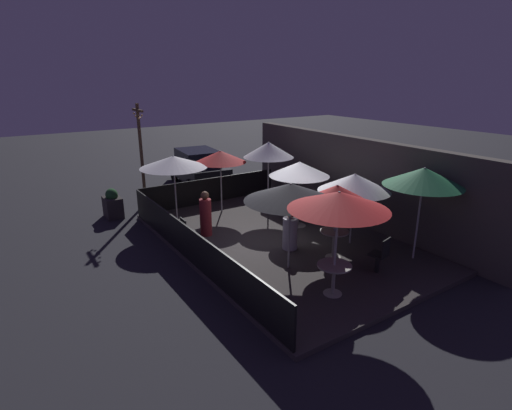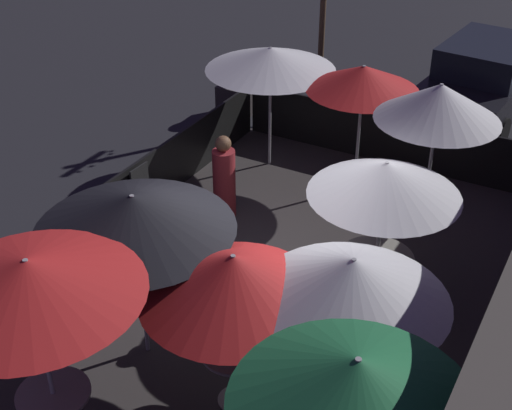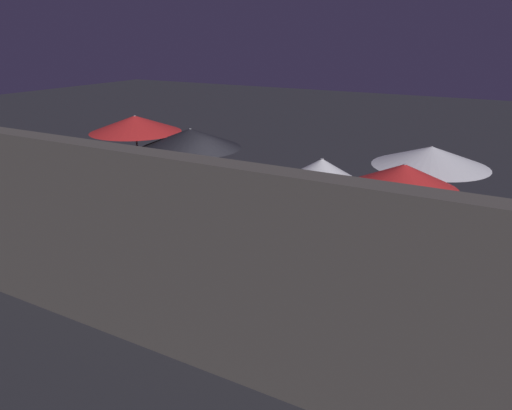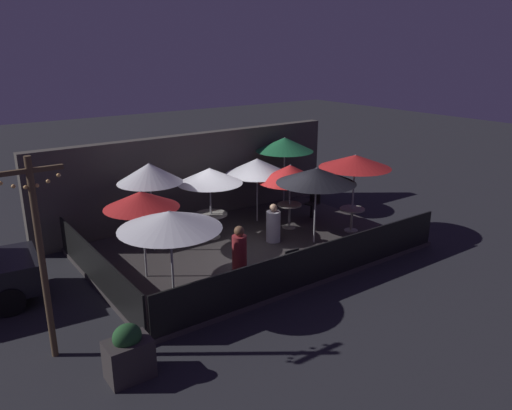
{
  "view_description": "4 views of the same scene",
  "coord_description": "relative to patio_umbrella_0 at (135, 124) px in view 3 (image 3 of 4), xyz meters",
  "views": [
    {
      "loc": [
        8.89,
        -6.64,
        4.76
      ],
      "look_at": [
        -0.96,
        -0.19,
        0.96
      ],
      "focal_mm": 28.0,
      "sensor_mm": 36.0,
      "label": 1
    },
    {
      "loc": [
        6.74,
        3.41,
        6.26
      ],
      "look_at": [
        -0.36,
        -0.51,
        1.24
      ],
      "focal_mm": 50.0,
      "sensor_mm": 36.0,
      "label": 2
    },
    {
      "loc": [
        -5.02,
        7.87,
        4.34
      ],
      "look_at": [
        -0.27,
        -0.48,
        1.01
      ],
      "focal_mm": 35.0,
      "sensor_mm": 36.0,
      "label": 3
    },
    {
      "loc": [
        -7.6,
        -10.88,
        5.57
      ],
      "look_at": [
        0.58,
        0.47,
        1.1
      ],
      "focal_mm": 35.0,
      "sensor_mm": 36.0,
      "label": 4
    }
  ],
  "objects": [
    {
      "name": "patron_0",
      "position": [
        -2.49,
        0.72,
        -1.69
      ],
      "size": [
        0.59,
        0.59,
        1.14
      ],
      "rotation": [
        0.0,
        0.0,
        5.59
      ],
      "color": "silver",
      "rests_on": "patio_deck"
    },
    {
      "name": "patio_umbrella_1",
      "position": [
        -1.38,
        1.33,
        -0.43
      ],
      "size": [
        1.98,
        1.98,
        2.02
      ],
      "color": "#B2B2B7",
      "rests_on": "patio_deck"
    },
    {
      "name": "patio_chair_1",
      "position": [
        -3.92,
        -1.73,
        -1.66
      ],
      "size": [
        0.41,
        0.41,
        0.96
      ],
      "rotation": [
        0.0,
        0.0,
        1.53
      ],
      "color": "black",
      "rests_on": "patio_deck"
    },
    {
      "name": "patio_umbrella_0",
      "position": [
        0.0,
        0.0,
        0.0
      ],
      "size": [
        2.15,
        2.15,
        2.38
      ],
      "color": "#B2B2B7",
      "rests_on": "patio_deck"
    },
    {
      "name": "patron_1",
      "position": [
        -4.69,
        -0.8,
        -1.55
      ],
      "size": [
        0.48,
        0.48,
        1.39
      ],
      "rotation": [
        0.0,
        0.0,
        5.8
      ],
      "color": "maroon",
      "rests_on": "patio_deck"
    },
    {
      "name": "patio_umbrella_4",
      "position": [
        -5.59,
        2.13,
        0.03
      ],
      "size": [
        1.76,
        1.76,
        2.48
      ],
      "color": "#B2B2B7",
      "rests_on": "patio_deck"
    },
    {
      "name": "dining_table_1",
      "position": [
        -1.38,
        1.33,
        -1.59
      ],
      "size": [
        0.76,
        0.76,
        0.77
      ],
      "color": "#9E998E",
      "rests_on": "patio_deck"
    },
    {
      "name": "patio_deck",
      "position": [
        -3.23,
        0.88,
        -2.25
      ],
      "size": [
        8.88,
        5.79,
        0.12
      ],
      "color": "#383333",
      "rests_on": "ground_plane"
    },
    {
      "name": "fence_front",
      "position": [
        -3.23,
        -1.97,
        -1.71
      ],
      "size": [
        8.68,
        0.05,
        0.95
      ],
      "color": "black",
      "rests_on": "patio_deck"
    },
    {
      "name": "patio_umbrella_6",
      "position": [
        -6.56,
        -0.98,
        -0.21
      ],
      "size": [
        2.21,
        2.21,
        2.17
      ],
      "color": "#B2B2B7",
      "rests_on": "patio_deck"
    },
    {
      "name": "dining_table_0",
      "position": [
        0.0,
        0.0,
        -1.62
      ],
      "size": [
        0.76,
        0.76,
        0.72
      ],
      "color": "#9E998E",
      "rests_on": "patio_deck"
    },
    {
      "name": "fence_side_left",
      "position": [
        -7.63,
        0.88,
        -1.71
      ],
      "size": [
        0.05,
        5.59,
        0.95
      ],
      "color": "black",
      "rests_on": "patio_deck"
    },
    {
      "name": "patio_umbrella_5",
      "position": [
        -1.83,
        2.43,
        -0.36
      ],
      "size": [
        2.03,
        2.03,
        2.08
      ],
      "color": "#B2B2B7",
      "rests_on": "patio_deck"
    },
    {
      "name": "patio_chair_0",
      "position": [
        -0.1,
        1.65,
        -1.67
      ],
      "size": [
        0.49,
        0.49,
        0.94
      ],
      "rotation": [
        0.0,
        0.0,
        -2.9
      ],
      "color": "black",
      "rests_on": "patio_deck"
    },
    {
      "name": "building_wall",
      "position": [
        -3.23,
        4.01,
        -0.86
      ],
      "size": [
        10.48,
        0.36,
        2.9
      ],
      "color": "#4C4742",
      "rests_on": "ground_plane"
    },
    {
      "name": "patio_umbrella_2",
      "position": [
        -3.79,
        2.05,
        -0.3
      ],
      "size": [
        1.9,
        1.9,
        2.12
      ],
      "color": "#B2B2B7",
      "rests_on": "patio_deck"
    },
    {
      "name": "patio_umbrella_7",
      "position": [
        -6.46,
        0.7,
        -0.2
      ],
      "size": [
        1.8,
        1.8,
        2.19
      ],
      "color": "#B2B2B7",
      "rests_on": "patio_deck"
    },
    {
      "name": "dining_table_2",
      "position": [
        -3.79,
        2.05,
        -1.6
      ],
      "size": [
        0.97,
        0.97,
        0.74
      ],
      "color": "#9E998E",
      "rests_on": "patio_deck"
    },
    {
      "name": "ground_plane",
      "position": [
        -3.23,
        0.88,
        -2.31
      ],
      "size": [
        60.0,
        60.0,
        0.0
      ],
      "primitive_type": "plane",
      "color": "#26262B"
    },
    {
      "name": "patio_umbrella_8",
      "position": [
        -0.18,
        3.1,
        0.05
      ],
      "size": [
        1.98,
        1.98,
        2.48
      ],
      "color": "#B2B2B7",
      "rests_on": "patio_deck"
    },
    {
      "name": "patio_umbrella_3",
      "position": [
        -1.57,
        -0.04,
        -0.19
      ],
      "size": [
        2.26,
        2.26,
        2.22
      ],
      "color": "#B2B2B7",
      "rests_on": "patio_deck"
    }
  ]
}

